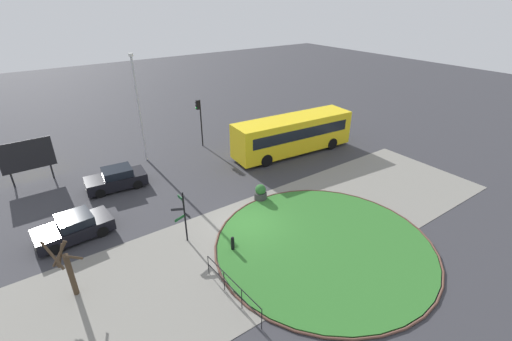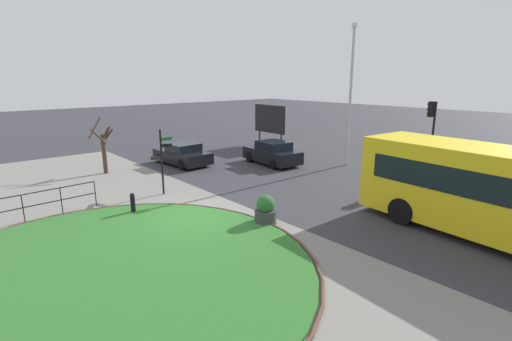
{
  "view_description": "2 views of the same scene",
  "coord_description": "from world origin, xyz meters",
  "px_view_note": "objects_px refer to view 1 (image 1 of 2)",
  "views": [
    {
      "loc": [
        -9.57,
        -14.19,
        12.15
      ],
      "look_at": [
        2.57,
        2.92,
        1.6
      ],
      "focal_mm": 24.85,
      "sensor_mm": 36.0,
      "label": 1
    },
    {
      "loc": [
        11.96,
        -7.04,
        5.32
      ],
      "look_at": [
        1.15,
        2.29,
        1.78
      ],
      "focal_mm": 26.49,
      "sensor_mm": 36.0,
      "label": 2
    }
  ],
  "objects_px": {
    "bus_yellow": "(293,134)",
    "traffic_light_near": "(199,113)",
    "car_far_lane": "(116,179)",
    "street_tree_bare": "(68,268)",
    "lamppost_tall": "(139,106)",
    "car_near_lane": "(74,228)",
    "signpost_directional": "(184,214)",
    "bollard_foreground": "(233,244)",
    "billboard_left": "(27,156)",
    "planter_near_signpost": "(261,193)"
  },
  "relations": [
    {
      "from": "signpost_directional",
      "to": "car_near_lane",
      "type": "distance_m",
      "value": 6.28
    },
    {
      "from": "bus_yellow",
      "to": "traffic_light_near",
      "type": "bearing_deg",
      "value": 139.54
    },
    {
      "from": "bus_yellow",
      "to": "traffic_light_near",
      "type": "xyz_separation_m",
      "value": [
        -5.67,
        5.67,
        1.37
      ]
    },
    {
      "from": "bollard_foreground",
      "to": "car_far_lane",
      "type": "bearing_deg",
      "value": 105.89
    },
    {
      "from": "billboard_left",
      "to": "car_far_lane",
      "type": "bearing_deg",
      "value": -42.1
    },
    {
      "from": "planter_near_signpost",
      "to": "street_tree_bare",
      "type": "bearing_deg",
      "value": -171.34
    },
    {
      "from": "car_near_lane",
      "to": "car_far_lane",
      "type": "height_order",
      "value": "car_far_lane"
    },
    {
      "from": "planter_near_signpost",
      "to": "street_tree_bare",
      "type": "xyz_separation_m",
      "value": [
        -11.59,
        -1.76,
        1.01
      ]
    },
    {
      "from": "car_near_lane",
      "to": "car_far_lane",
      "type": "relative_size",
      "value": 1.0
    },
    {
      "from": "car_near_lane",
      "to": "street_tree_bare",
      "type": "distance_m",
      "value": 4.64
    },
    {
      "from": "bus_yellow",
      "to": "street_tree_bare",
      "type": "distance_m",
      "value": 19.45
    },
    {
      "from": "car_far_lane",
      "to": "planter_near_signpost",
      "type": "xyz_separation_m",
      "value": [
        7.16,
        -7.06,
        -0.18
      ]
    },
    {
      "from": "car_far_lane",
      "to": "billboard_left",
      "type": "bearing_deg",
      "value": -36.39
    },
    {
      "from": "bollard_foreground",
      "to": "car_far_lane",
      "type": "height_order",
      "value": "car_far_lane"
    },
    {
      "from": "billboard_left",
      "to": "street_tree_bare",
      "type": "distance_m",
      "value": 12.94
    },
    {
      "from": "car_far_lane",
      "to": "traffic_light_near",
      "type": "xyz_separation_m",
      "value": [
        8.24,
        3.32,
        2.34
      ]
    },
    {
      "from": "traffic_light_near",
      "to": "street_tree_bare",
      "type": "height_order",
      "value": "traffic_light_near"
    },
    {
      "from": "signpost_directional",
      "to": "car_near_lane",
      "type": "height_order",
      "value": "signpost_directional"
    },
    {
      "from": "bus_yellow",
      "to": "car_near_lane",
      "type": "distance_m",
      "value": 17.58
    },
    {
      "from": "signpost_directional",
      "to": "street_tree_bare",
      "type": "xyz_separation_m",
      "value": [
        -5.75,
        -0.63,
        -0.22
      ]
    },
    {
      "from": "bollard_foreground",
      "to": "bus_yellow",
      "type": "bearing_deg",
      "value": 36.23
    },
    {
      "from": "bollard_foreground",
      "to": "street_tree_bare",
      "type": "distance_m",
      "value": 7.62
    },
    {
      "from": "bollard_foreground",
      "to": "billboard_left",
      "type": "relative_size",
      "value": 0.26
    },
    {
      "from": "signpost_directional",
      "to": "car_far_lane",
      "type": "xyz_separation_m",
      "value": [
        -1.31,
        8.2,
        -1.06
      ]
    },
    {
      "from": "car_near_lane",
      "to": "car_far_lane",
      "type": "bearing_deg",
      "value": -133.08
    },
    {
      "from": "car_near_lane",
      "to": "billboard_left",
      "type": "xyz_separation_m",
      "value": [
        -1.11,
        8.46,
        1.47
      ]
    },
    {
      "from": "billboard_left",
      "to": "street_tree_bare",
      "type": "height_order",
      "value": "billboard_left"
    },
    {
      "from": "bus_yellow",
      "to": "traffic_light_near",
      "type": "height_order",
      "value": "traffic_light_near"
    },
    {
      "from": "car_near_lane",
      "to": "traffic_light_near",
      "type": "relative_size",
      "value": 0.98
    },
    {
      "from": "signpost_directional",
      "to": "street_tree_bare",
      "type": "height_order",
      "value": "street_tree_bare"
    },
    {
      "from": "bollard_foreground",
      "to": "bus_yellow",
      "type": "height_order",
      "value": "bus_yellow"
    },
    {
      "from": "bollard_foreground",
      "to": "lamppost_tall",
      "type": "relative_size",
      "value": 0.11
    },
    {
      "from": "street_tree_bare",
      "to": "signpost_directional",
      "type": "bearing_deg",
      "value": 6.21
    },
    {
      "from": "car_far_lane",
      "to": "lamppost_tall",
      "type": "distance_m",
      "value": 5.98
    },
    {
      "from": "bollard_foreground",
      "to": "planter_near_signpost",
      "type": "xyz_separation_m",
      "value": [
        4.2,
        3.31,
        0.05
      ]
    },
    {
      "from": "bus_yellow",
      "to": "billboard_left",
      "type": "bearing_deg",
      "value": 165.37
    },
    {
      "from": "traffic_light_near",
      "to": "billboard_left",
      "type": "height_order",
      "value": "traffic_light_near"
    },
    {
      "from": "lamppost_tall",
      "to": "car_far_lane",
      "type": "bearing_deg",
      "value": -134.5
    },
    {
      "from": "car_far_lane",
      "to": "lamppost_tall",
      "type": "xyz_separation_m",
      "value": [
        3.25,
        3.3,
        3.78
      ]
    },
    {
      "from": "bollard_foreground",
      "to": "car_near_lane",
      "type": "xyz_separation_m",
      "value": [
        -6.49,
        6.02,
        0.18
      ]
    },
    {
      "from": "bollard_foreground",
      "to": "lamppost_tall",
      "type": "bearing_deg",
      "value": 88.77
    },
    {
      "from": "traffic_light_near",
      "to": "car_near_lane",
      "type": "bearing_deg",
      "value": 32.75
    },
    {
      "from": "bollard_foreground",
      "to": "planter_near_signpost",
      "type": "distance_m",
      "value": 5.35
    },
    {
      "from": "car_near_lane",
      "to": "planter_near_signpost",
      "type": "relative_size",
      "value": 3.67
    },
    {
      "from": "lamppost_tall",
      "to": "planter_near_signpost",
      "type": "xyz_separation_m",
      "value": [
        3.91,
        -10.37,
        -3.95
      ]
    },
    {
      "from": "lamppost_tall",
      "to": "bus_yellow",
      "type": "bearing_deg",
      "value": -27.95
    },
    {
      "from": "car_far_lane",
      "to": "street_tree_bare",
      "type": "relative_size",
      "value": 1.29
    },
    {
      "from": "bus_yellow",
      "to": "car_near_lane",
      "type": "xyz_separation_m",
      "value": [
        -17.44,
        -2.01,
        -1.03
      ]
    },
    {
      "from": "traffic_light_near",
      "to": "street_tree_bare",
      "type": "relative_size",
      "value": 1.31
    },
    {
      "from": "bollard_foreground",
      "to": "street_tree_bare",
      "type": "xyz_separation_m",
      "value": [
        -7.39,
        1.55,
        1.06
      ]
    }
  ]
}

